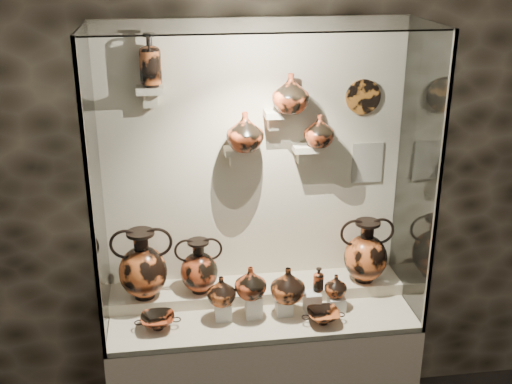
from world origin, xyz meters
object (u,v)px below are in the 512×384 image
lekythos_tall (150,57)px  kylix_left (158,321)px  ovoid_vase_b (291,93)px  ovoid_vase_c (319,131)px  jug_e (336,285)px  amphora_mid (199,266)px  ovoid_vase_a (245,131)px  amphora_right (366,251)px  jug_b (251,282)px  kylix_right (323,316)px  jug_a (221,290)px  lekythos_small (318,278)px  jug_c (288,285)px  amphora_left (143,264)px

lekythos_tall → kylix_left: bearing=-95.9°
lekythos_tall → ovoid_vase_b: bearing=-2.8°
lekythos_tall → ovoid_vase_c: size_ratio=1.72×
jug_e → amphora_mid: bearing=-177.5°
amphora_mid → ovoid_vase_a: 0.81m
amphora_right → lekythos_tall: (-1.17, 0.09, 1.13)m
amphora_mid → lekythos_tall: (-0.20, 0.09, 1.16)m
lekythos_tall → jug_b: bearing=-31.8°
jug_e → ovoid_vase_c: bearing=121.6°
ovoid_vase_a → kylix_right: bearing=-45.8°
jug_a → jug_b: (0.16, 0.00, 0.04)m
lekythos_small → jug_c: bearing=171.7°
kylix_left → kylix_right: kylix_left is taller
jug_e → kylix_right: size_ratio=0.58×
jug_e → jug_c: bearing=-158.0°
amphora_right → lekythos_small: bearing=-162.4°
ovoid_vase_b → jug_b: bearing=-118.4°
jug_c → ovoid_vase_c: ovoid_vase_c is taller
amphora_left → amphora_mid: size_ratio=1.27×
lekythos_small → ovoid_vase_a: size_ratio=0.76×
ovoid_vase_a → lekythos_small: bearing=-32.5°
amphora_right → jug_a: (-0.86, -0.20, -0.08)m
amphora_left → amphora_mid: 0.31m
jug_b → ovoid_vase_c: size_ratio=1.03×
amphora_right → kylix_right: size_ratio=1.67×
amphora_mid → ovoid_vase_b: size_ratio=1.55×
kylix_left → ovoid_vase_b: size_ratio=1.13×
kylix_right → lekythos_tall: lekythos_tall is taller
amphora_mid → jug_a: 0.24m
amphora_mid → ovoid_vase_a: (0.27, 0.05, 0.76)m
amphora_mid → ovoid_vase_b: bearing=17.8°
jug_a → jug_c: size_ratio=0.83×
lekythos_small → kylix_right: (-0.00, -0.14, -0.15)m
amphora_right → ovoid_vase_c: (-0.29, 0.07, 0.71)m
amphora_mid → jug_e: 0.77m
amphora_right → kylix_right: (-0.32, -0.31, -0.21)m
amphora_right → jug_e: bearing=-152.6°
jug_c → ovoid_vase_c: (0.21, 0.27, 0.79)m
amphora_right → lekythos_tall: lekythos_tall is taller
amphora_right → lekythos_tall: 1.63m
jug_b → ovoid_vase_a: 0.81m
lekythos_tall → ovoid_vase_a: 0.62m
kylix_right → ovoid_vase_b: 1.21m
jug_b → lekythos_tall: 1.29m
jug_b → lekythos_small: bearing=-2.8°
kylix_left → ovoid_vase_c: ovoid_vase_c is taller
jug_b → ovoid_vase_b: (0.25, 0.26, 0.97)m
jug_a → lekythos_small: 0.54m
jug_c → kylix_right: size_ratio=0.88×
amphora_mid → jug_b: bearing=-25.5°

